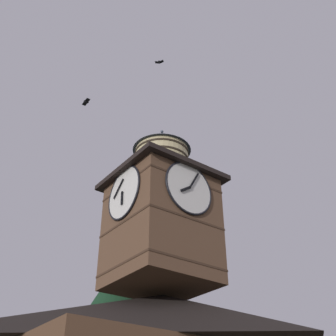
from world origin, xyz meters
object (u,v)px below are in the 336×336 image
(clock_tower, at_px, (161,212))
(moon, at_px, (120,310))
(flying_bird_high, at_px, (159,62))
(flying_bird_low, at_px, (86,102))

(clock_tower, distance_m, moon, 42.50)
(moon, bearing_deg, clock_tower, 61.80)
(flying_bird_high, bearing_deg, flying_bird_low, -29.88)
(moon, xyz_separation_m, flying_bird_high, (20.32, 37.35, 3.19))
(flying_bird_high, xyz_separation_m, flying_bird_low, (3.36, -1.93, -3.43))
(flying_bird_low, bearing_deg, clock_tower, 156.96)
(moon, height_order, flying_bird_high, flying_bird_high)
(clock_tower, bearing_deg, flying_bird_high, 34.15)
(clock_tower, xyz_separation_m, flying_bird_low, (3.82, -1.62, 6.08))
(clock_tower, bearing_deg, flying_bird_low, -23.04)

